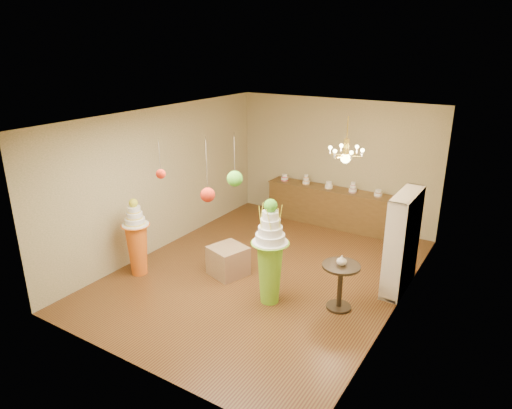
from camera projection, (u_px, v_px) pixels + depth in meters
The scene contains 17 objects.
floor at pixel (265, 272), 8.82m from camera, with size 6.50×6.50×0.00m, color #513116.
ceiling at pixel (266, 117), 7.82m from camera, with size 6.50×6.50×0.00m, color white.
wall_back at pixel (335, 162), 10.92m from camera, with size 5.00×0.04×3.00m, color tan.
wall_front at pixel (132, 270), 5.72m from camera, with size 5.00×0.04×3.00m, color tan.
wall_left at pixel (163, 179), 9.57m from camera, with size 0.04×6.50×3.00m, color tan.
wall_right at pixel (403, 227), 7.07m from camera, with size 0.04×6.50×3.00m, color tan.
pedestal_green at pixel (270, 259), 7.58m from camera, with size 0.69×0.69×1.86m.
pedestal_orange at pixel (137, 243), 8.58m from camera, with size 0.63×0.63×1.52m.
burlap_riser at pixel (228, 261), 8.67m from camera, with size 0.62×0.62×0.57m, color #92754F.
sideboard at pixel (328, 205), 11.04m from camera, with size 3.04×0.54×1.16m.
shelving_unit at pixel (403, 242), 7.99m from camera, with size 0.33×1.20×1.80m.
round_table at pixel (340, 280), 7.48m from camera, with size 0.74×0.74×0.80m.
vase at pixel (342, 260), 7.35m from camera, with size 0.16×0.16×0.17m, color beige.
pom_red_left at pixel (208, 195), 6.50m from camera, with size 0.21×0.21×0.96m.
pom_green_mid at pixel (235, 179), 6.69m from camera, with size 0.24×0.24×0.80m.
pom_red_right at pixel (161, 174), 6.22m from camera, with size 0.13×0.13×0.56m.
chandelier at pixel (346, 155), 8.12m from camera, with size 0.75×0.75×0.85m.
Camera 1 is at (4.02, -6.76, 4.20)m, focal length 32.00 mm.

